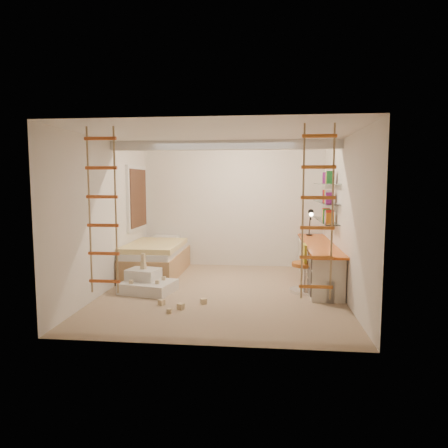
# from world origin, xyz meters

# --- Properties ---
(floor) EXTENTS (4.50, 4.50, 0.00)m
(floor) POSITION_xyz_m (0.00, 0.00, 0.00)
(floor) COLOR #9E8066
(floor) RESTS_ON ground
(ceiling_beam) EXTENTS (4.00, 0.18, 0.16)m
(ceiling_beam) POSITION_xyz_m (0.00, 0.30, 2.52)
(ceiling_beam) COLOR white
(ceiling_beam) RESTS_ON ceiling
(window_frame) EXTENTS (0.06, 1.15, 1.35)m
(window_frame) POSITION_xyz_m (-1.97, 1.50, 1.55)
(window_frame) COLOR white
(window_frame) RESTS_ON wall_left
(window_blind) EXTENTS (0.02, 1.00, 1.20)m
(window_blind) POSITION_xyz_m (-1.93, 1.50, 1.55)
(window_blind) COLOR #4C2D1E
(window_blind) RESTS_ON window_frame
(rope_ladder_left) EXTENTS (0.41, 0.04, 2.13)m
(rope_ladder_left) POSITION_xyz_m (-1.35, -1.75, 1.52)
(rope_ladder_left) COLOR #D74F24
(rope_ladder_left) RESTS_ON ceiling
(rope_ladder_right) EXTENTS (0.41, 0.04, 2.13)m
(rope_ladder_right) POSITION_xyz_m (1.35, -1.75, 1.52)
(rope_ladder_right) COLOR orange
(rope_ladder_right) RESTS_ON ceiling
(waste_bin) EXTENTS (0.28, 0.28, 0.35)m
(waste_bin) POSITION_xyz_m (1.75, -0.32, 0.17)
(waste_bin) COLOR white
(waste_bin) RESTS_ON floor
(desk) EXTENTS (0.56, 2.80, 0.75)m
(desk) POSITION_xyz_m (1.72, 0.86, 0.40)
(desk) COLOR orange
(desk) RESTS_ON floor
(shelves) EXTENTS (0.25, 1.80, 0.71)m
(shelves) POSITION_xyz_m (1.87, 1.13, 1.50)
(shelves) COLOR white
(shelves) RESTS_ON wall_right
(bed) EXTENTS (1.02, 2.00, 0.69)m
(bed) POSITION_xyz_m (-1.48, 1.23, 0.33)
(bed) COLOR #AD7F51
(bed) RESTS_ON floor
(task_lamp) EXTENTS (0.14, 0.36, 0.57)m
(task_lamp) POSITION_xyz_m (1.67, 1.82, 1.14)
(task_lamp) COLOR black
(task_lamp) RESTS_ON desk
(swivel_chair) EXTENTS (0.50, 0.50, 0.83)m
(swivel_chair) POSITION_xyz_m (1.40, 0.17, 0.31)
(swivel_chair) COLOR #B35F22
(swivel_chair) RESTS_ON floor
(play_platform) EXTENTS (0.97, 0.83, 0.38)m
(play_platform) POSITION_xyz_m (-1.30, -0.08, 0.15)
(play_platform) COLOR silver
(play_platform) RESTS_ON floor
(toy_blocks) EXTENTS (1.35, 1.25, 0.65)m
(toy_blocks) POSITION_xyz_m (-1.01, -0.41, 0.25)
(toy_blocks) COLOR #CCB284
(toy_blocks) RESTS_ON floor
(books) EXTENTS (0.14, 0.70, 0.92)m
(books) POSITION_xyz_m (1.87, 1.13, 1.59)
(books) COLOR orange
(books) RESTS_ON shelves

